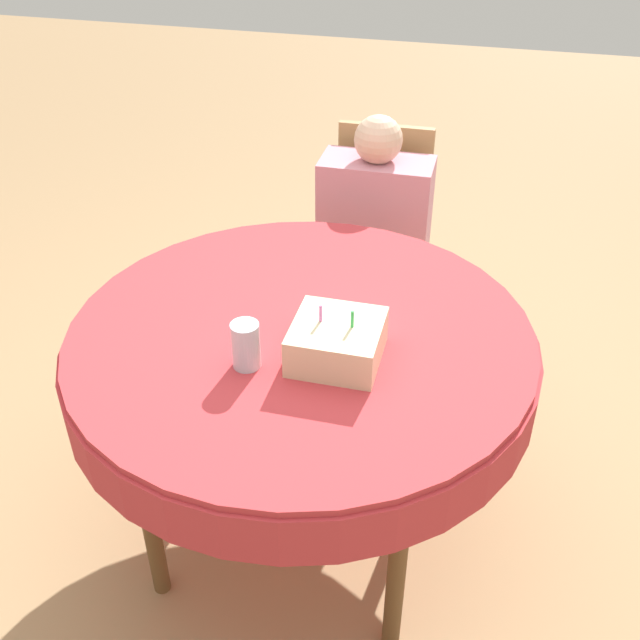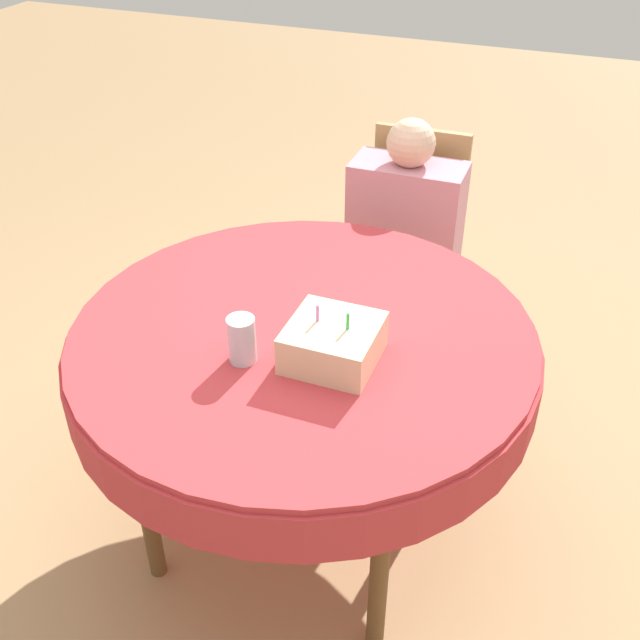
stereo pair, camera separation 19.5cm
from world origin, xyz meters
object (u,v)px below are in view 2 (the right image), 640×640
object	(u,v)px
chair	(408,249)
birthday_cake	(333,343)
drinking_glass	(242,340)
person	(403,230)

from	to	relation	value
chair	birthday_cake	distance (m)	1.17
birthday_cake	drinking_glass	bearing A→B (deg)	-158.27
person	chair	bearing A→B (deg)	90.00
chair	person	world-z (taller)	person
person	birthday_cake	distance (m)	1.04
birthday_cake	drinking_glass	distance (m)	0.23
chair	birthday_cake	bearing A→B (deg)	-85.65
person	drinking_glass	distance (m)	1.12
chair	birthday_cake	world-z (taller)	chair
chair	drinking_glass	bearing A→B (deg)	-96.18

